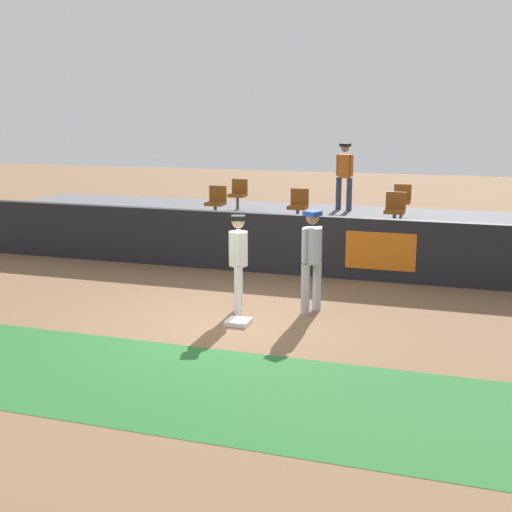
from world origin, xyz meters
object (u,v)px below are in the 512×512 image
Objects in this scene: player_runner_visitor at (312,254)px; seat_back_right at (402,199)px; spectator_hooded at (345,172)px; player_fielder_home at (239,257)px; seat_front_left at (216,201)px; first_base at (238,322)px; seat_front_center at (298,204)px; seat_front_right at (395,208)px; seat_back_left at (238,192)px.

seat_back_right is (1.03, 5.95, 0.32)m from player_runner_visitor.
player_runner_visitor is 1.02× the size of spectator_hooded.
player_fielder_home is 2.14× the size of seat_front_left.
first_base is at bearing 0.84° from player_fielder_home.
seat_front_center is at bearing 162.81° from player_fielder_home.
spectator_hooded is (-1.65, 0.75, 0.59)m from seat_back_right.
first_base is 5.41m from seat_front_center.
player_fielder_home is 0.98× the size of spectator_hooded.
player_runner_visitor is at bearing 46.36° from first_base.
seat_back_right is (2.28, 6.37, 0.37)m from player_fielder_home.
first_base is at bearing -16.90° from player_runner_visitor.
spectator_hooded is (0.67, 2.55, 0.59)m from seat_front_center.
player_fielder_home is at bearing -109.72° from seat_back_right.
seat_front_left and seat_back_right have the same top height.
seat_front_right is (0.01, -1.80, 0.00)m from seat_back_right.
seat_front_left is 4.48m from seat_front_right.
seat_front_right is (4.51, -1.80, 0.00)m from seat_back_left.
seat_front_center is at bearing 92.87° from first_base.
player_fielder_home is at bearing -70.80° from seat_back_left.
first_base is at bearing -87.13° from seat_front_center.
seat_back_left is 1.00× the size of seat_front_center.
seat_front_center is (-2.32, -1.80, 0.00)m from seat_back_right.
seat_front_right is at bearing 139.46° from spectator_hooded.
seat_back_right is at bearing 73.66° from first_base.
seat_back_left is (-3.47, 5.95, 0.32)m from player_runner_visitor.
player_runner_visitor is at bearing 111.67° from spectator_hooded.
player_runner_visitor is 6.04m from seat_back_right.
seat_front_right is at bearing 68.40° from first_base.
seat_back_right and seat_front_right have the same top height.
spectator_hooded is at bearing 14.77° from seat_back_left.
seat_front_left is at bearing 180.00° from seat_front_center.
seat_back_right is 1.91m from spectator_hooded.
seat_front_left and seat_front_center have the same top height.
seat_front_left is at bearing -172.12° from player_fielder_home.
spectator_hooded reaches higher than seat_front_center.
seat_front_left is 1.00× the size of seat_back_right.
seat_back_right is at bearing -0.00° from seat_back_left.
seat_front_right is (2.07, 5.23, 1.36)m from first_base.
spectator_hooded reaches higher than seat_front_left.
player_fielder_home is at bearing -89.50° from seat_front_center.
seat_back_right is 2.94m from seat_front_center.
player_fielder_home is 2.14× the size of seat_back_right.
first_base is at bearing 103.35° from spectator_hooded.
seat_front_left is 3.84m from spectator_hooded.
seat_front_center reaches higher than first_base.
player_fielder_home is 4.58m from seat_front_center.
seat_front_center is at bearing -135.94° from player_runner_visitor.
seat_back_left is at bearing -178.49° from player_fielder_home.
spectator_hooded reaches higher than seat_back_right.
player_runner_visitor is 6.89m from seat_back_left.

